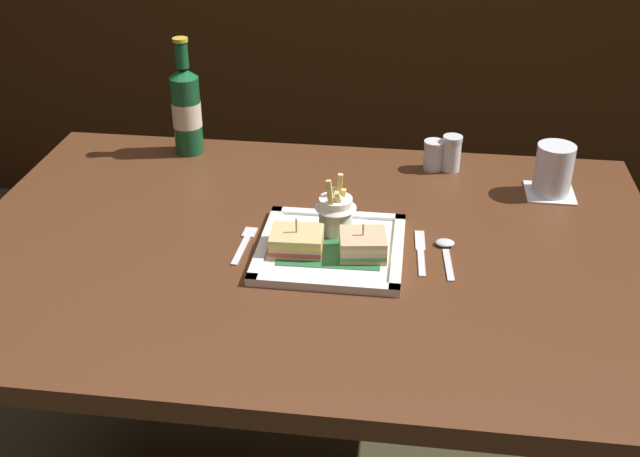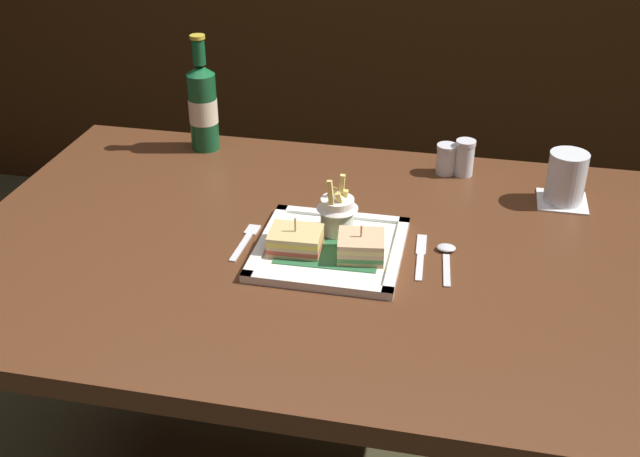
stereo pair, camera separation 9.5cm
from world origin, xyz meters
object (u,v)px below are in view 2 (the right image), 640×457
(square_plate, at_px, (330,249))
(beer_bottle, at_px, (203,105))
(dining_table, at_px, (311,285))
(sandwich_half_right, at_px, (361,247))
(knife, at_px, (421,255))
(fries_cup, at_px, (337,209))
(salt_shaker, at_px, (446,161))
(water_glass, at_px, (566,181))
(pepper_shaker, at_px, (464,160))
(fork, at_px, (246,240))
(sandwich_half_left, at_px, (296,240))
(spoon, at_px, (446,254))

(square_plate, xyz_separation_m, beer_bottle, (-0.38, 0.40, 0.10))
(dining_table, distance_m, beer_bottle, 0.54)
(sandwich_half_right, height_order, knife, sandwich_half_right)
(fries_cup, bearing_deg, salt_shaker, 60.65)
(water_glass, height_order, pepper_shaker, water_glass)
(square_plate, bearing_deg, salt_shaker, 64.26)
(dining_table, relative_size, pepper_shaker, 16.35)
(water_glass, bearing_deg, beer_bottle, 172.23)
(fries_cup, relative_size, fork, 0.87)
(beer_bottle, height_order, fork, beer_bottle)
(beer_bottle, bearing_deg, fork, -61.26)
(sandwich_half_left, distance_m, water_glass, 0.58)
(beer_bottle, distance_m, salt_shaker, 0.57)
(square_plate, height_order, pepper_shaker, pepper_shaker)
(fork, bearing_deg, beer_bottle, 118.74)
(square_plate, distance_m, water_glass, 0.52)
(sandwich_half_right, bearing_deg, water_glass, 40.15)
(water_glass, bearing_deg, sandwich_half_left, -147.51)
(water_glass, height_order, fork, water_glass)
(fries_cup, height_order, water_glass, fries_cup)
(sandwich_half_right, relative_size, beer_bottle, 0.34)
(water_glass, xyz_separation_m, knife, (-0.26, -0.27, -0.05))
(dining_table, distance_m, fries_cup, 0.17)
(sandwich_half_left, bearing_deg, beer_bottle, 127.18)
(sandwich_half_right, xyz_separation_m, fries_cup, (-0.06, 0.08, 0.03))
(dining_table, height_order, knife, knife)
(square_plate, distance_m, salt_shaker, 0.42)
(spoon, xyz_separation_m, pepper_shaker, (0.01, 0.35, 0.03))
(fork, height_order, knife, same)
(beer_bottle, distance_m, fork, 0.46)
(beer_bottle, xyz_separation_m, water_glass, (0.81, -0.11, -0.06))
(dining_table, relative_size, salt_shaker, 19.69)
(spoon, height_order, salt_shaker, salt_shaker)
(knife, height_order, salt_shaker, salt_shaker)
(square_plate, distance_m, spoon, 0.21)
(sandwich_half_right, distance_m, beer_bottle, 0.61)
(dining_table, relative_size, water_glass, 12.47)
(sandwich_half_left, height_order, spoon, sandwich_half_left)
(fries_cup, xyz_separation_m, salt_shaker, (0.18, 0.32, -0.03))
(salt_shaker, bearing_deg, square_plate, -115.74)
(square_plate, relative_size, sandwich_half_left, 2.72)
(square_plate, bearing_deg, beer_bottle, 133.36)
(pepper_shaker, bearing_deg, sandwich_half_left, -125.21)
(fries_cup, relative_size, salt_shaker, 1.75)
(square_plate, bearing_deg, fries_cup, 88.04)
(dining_table, height_order, water_glass, water_glass)
(beer_bottle, bearing_deg, sandwich_half_right, -43.80)
(sandwich_half_right, relative_size, salt_shaker, 1.36)
(square_plate, distance_m, knife, 0.17)
(fries_cup, distance_m, knife, 0.18)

